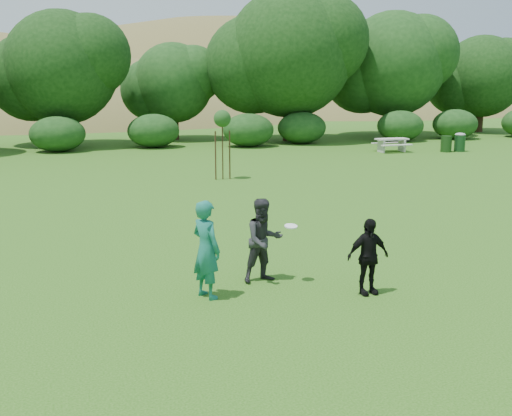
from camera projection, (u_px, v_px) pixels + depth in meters
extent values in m
plane|color=#19470C|center=(300.00, 291.00, 12.90)|extent=(120.00, 120.00, 0.00)
imported|color=#166758|center=(206.00, 249.00, 12.33)|extent=(0.73, 0.84, 1.93)
imported|color=#28282A|center=(264.00, 240.00, 13.31)|extent=(0.95, 0.80, 1.77)
imported|color=black|center=(368.00, 257.00, 12.56)|extent=(0.92, 0.43, 1.53)
cylinder|color=#1A3B15|center=(446.00, 144.00, 35.82)|extent=(0.60, 0.60, 0.90)
cylinder|color=white|center=(291.00, 226.00, 13.17)|extent=(0.27, 0.27, 0.07)
cylinder|color=#352214|center=(223.00, 149.00, 26.32)|extent=(0.05, 0.05, 2.50)
sphere|color=#204B1A|center=(222.00, 119.00, 26.06)|extent=(0.70, 0.70, 0.70)
cylinder|color=#3F2818|center=(216.00, 155.00, 26.28)|extent=(0.06, 0.06, 2.00)
cylinder|color=#3E2818|center=(230.00, 155.00, 26.46)|extent=(0.06, 0.06, 2.00)
cube|color=#B4B2A7|center=(392.00, 139.00, 35.76)|extent=(1.80, 0.75, 0.08)
cube|color=#AFADA3|center=(381.00, 146.00, 35.65)|extent=(0.10, 0.70, 0.68)
cube|color=beige|center=(402.00, 145.00, 36.03)|extent=(0.10, 0.70, 0.68)
cube|color=beige|center=(397.00, 145.00, 35.26)|extent=(1.80, 0.28, 0.06)
cube|color=#B9B6AB|center=(386.00, 143.00, 36.38)|extent=(1.80, 0.28, 0.06)
cylinder|color=#163C1B|center=(460.00, 143.00, 36.04)|extent=(0.60, 0.60, 0.90)
ellipsoid|color=#969696|center=(460.00, 135.00, 35.94)|extent=(0.60, 0.60, 0.20)
ellipsoid|color=olive|center=(246.00, 211.00, 88.94)|extent=(100.00, 64.00, 52.00)
ellipsoid|color=olive|center=(55.00, 191.00, 67.24)|extent=(80.00, 50.00, 28.00)
ellipsoid|color=olive|center=(351.00, 164.00, 79.05)|extent=(60.00, 44.00, 24.00)
cylinder|color=#3A2616|center=(65.00, 123.00, 38.56)|extent=(0.68, 0.68, 2.80)
sphere|color=#194214|center=(61.00, 67.00, 37.89)|extent=(6.73, 6.73, 6.73)
cylinder|color=#3A2616|center=(174.00, 122.00, 42.51)|extent=(0.60, 0.60, 2.27)
sphere|color=#194214|center=(173.00, 83.00, 41.99)|extent=(5.22, 5.22, 5.22)
cylinder|color=#3A2616|center=(289.00, 115.00, 41.63)|extent=(0.76, 0.76, 3.32)
sphere|color=#194214|center=(289.00, 53.00, 40.84)|extent=(8.12, 8.12, 8.12)
cylinder|color=#3A2616|center=(391.00, 115.00, 44.93)|extent=(0.71, 0.71, 2.97)
sphere|color=#194214|center=(393.00, 64.00, 44.22)|extent=(7.19, 7.19, 7.19)
cylinder|color=#3A2616|center=(479.00, 115.00, 48.24)|extent=(0.62, 0.62, 2.45)
sphere|color=#194214|center=(482.00, 76.00, 47.65)|extent=(6.03, 6.03, 6.03)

